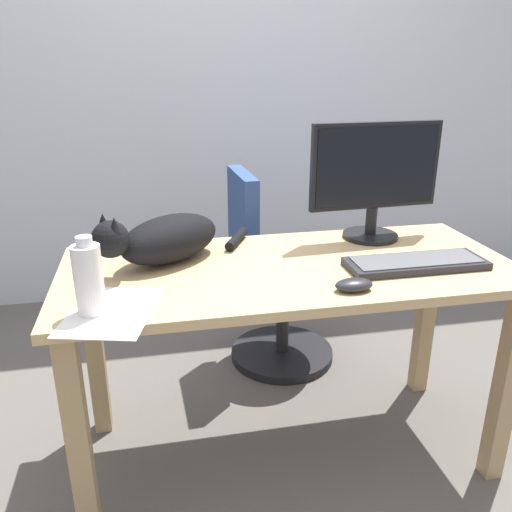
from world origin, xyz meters
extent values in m
plane|color=#59544F|center=(0.00, 0.00, 0.00)|extent=(8.00, 8.00, 0.00)
cube|color=silver|center=(0.00, 1.52, 1.30)|extent=(6.00, 0.04, 2.60)
cube|color=tan|center=(0.00, 0.00, 0.71)|extent=(1.44, 0.63, 0.03)
cube|color=tan|center=(-0.66, -0.26, 0.35)|extent=(0.06, 0.06, 0.70)
cube|color=tan|center=(0.66, -0.26, 0.35)|extent=(0.06, 0.06, 0.70)
cube|color=tan|center=(-0.66, 0.26, 0.35)|extent=(0.06, 0.06, 0.70)
cube|color=tan|center=(0.66, 0.26, 0.35)|extent=(0.06, 0.06, 0.70)
cylinder|color=black|center=(0.15, 0.62, 0.02)|extent=(0.48, 0.48, 0.04)
cylinder|color=black|center=(0.15, 0.62, 0.22)|extent=(0.06, 0.06, 0.44)
cylinder|color=navy|center=(0.15, 0.62, 0.47)|extent=(0.44, 0.44, 0.06)
cube|color=navy|center=(-0.04, 0.61, 0.70)|extent=(0.08, 0.35, 0.40)
cylinder|color=black|center=(0.36, 0.21, 0.73)|extent=(0.20, 0.20, 0.01)
cylinder|color=black|center=(0.36, 0.21, 0.79)|extent=(0.04, 0.04, 0.10)
cube|color=black|center=(0.36, 0.21, 0.99)|extent=(0.48, 0.05, 0.30)
cube|color=black|center=(0.36, 0.19, 0.99)|extent=(0.45, 0.03, 0.27)
cube|color=#232328|center=(0.38, -0.10, 0.74)|extent=(0.44, 0.15, 0.02)
cube|color=#515156|center=(0.38, -0.10, 0.75)|extent=(0.40, 0.12, 0.00)
ellipsoid|color=black|center=(-0.37, 0.12, 0.80)|extent=(0.40, 0.35, 0.15)
sphere|color=black|center=(-0.54, -0.01, 0.85)|extent=(0.11, 0.11, 0.11)
cone|color=black|center=(-0.52, -0.03, 0.90)|extent=(0.04, 0.04, 0.04)
cone|color=black|center=(-0.56, 0.02, 0.90)|extent=(0.04, 0.04, 0.04)
cylinder|color=black|center=(-0.13, 0.23, 0.75)|extent=(0.11, 0.18, 0.03)
ellipsoid|color=#232328|center=(0.12, -0.23, 0.74)|extent=(0.11, 0.06, 0.04)
cube|color=white|center=(-0.54, -0.23, 0.73)|extent=(0.28, 0.34, 0.00)
cylinder|color=silver|center=(-0.58, -0.22, 0.82)|extent=(0.07, 0.07, 0.18)
cylinder|color=silver|center=(-0.58, -0.22, 0.92)|extent=(0.04, 0.04, 0.02)
camera|label=1|loc=(-0.41, -1.48, 1.33)|focal=36.36mm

